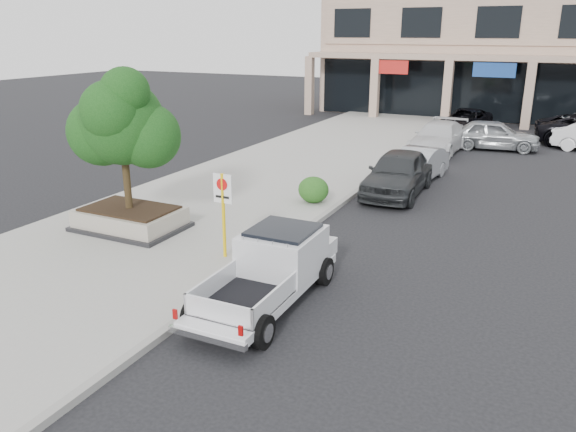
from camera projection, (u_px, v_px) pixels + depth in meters
The scene contains 13 objects.
ground at pixel (305, 283), 13.88m from camera, with size 120.00×120.00×0.00m, color black.
sidewalk at pixel (239, 194), 21.27m from camera, with size 8.00×52.00×0.15m, color gray.
curb at pixel (336, 207), 19.62m from camera, with size 0.20×52.00×0.15m, color gray.
planter at pixel (130, 218), 17.19m from camera, with size 3.20×2.20×0.68m.
planter_tree at pixel (129, 122), 16.35m from camera, with size 2.90×2.55×4.00m.
no_parking_sign at pixel (223, 204), 14.69m from camera, with size 0.55×0.09×2.30m.
hedge at pixel (313, 190), 19.77m from camera, with size 1.10×0.99×0.94m, color #1D4B15.
pickup_truck at pixel (265, 273), 12.58m from camera, with size 1.84×4.97×1.56m, color silver, non-canonical shape.
curb_car_a at pixel (398, 173), 21.23m from camera, with size 1.97×4.89×1.67m, color #2A2C2E.
curb_car_b at pixel (417, 165), 23.13m from camera, with size 1.43×4.11×1.36m, color #A3A5AB.
curb_car_c at pixel (438, 138), 28.51m from camera, with size 2.16×5.31×1.54m, color silver.
curb_car_d at pixel (465, 121), 34.47m from camera, with size 2.32×5.04×1.40m, color black.
lot_car_a at pixel (494, 135), 29.32m from camera, with size 1.85×4.59×1.56m, color #9EA2A6.
Camera 1 is at (5.20, -11.55, 5.94)m, focal length 35.00 mm.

